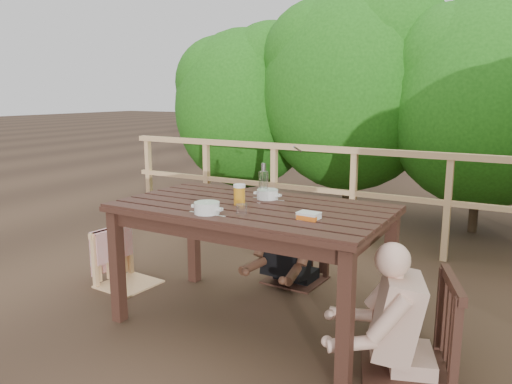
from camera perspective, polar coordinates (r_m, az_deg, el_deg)
The scene contains 15 objects.
ground at distance 3.53m, azimuth -0.42°, elevation -14.63°, with size 60.00×60.00×0.00m, color #4C3525.
table at distance 3.37m, azimuth -0.43°, elevation -8.43°, with size 1.75×0.98×0.81m, color #321C15.
chair_left at distance 4.14m, azimuth -14.59°, elevation -4.75°, with size 0.42×0.42×0.85m, color #DFAE76.
chair_far at distance 4.11m, azimuth 4.58°, elevation -4.17°, with size 0.45×0.45×0.90m, color #321C15.
chair_right at distance 2.93m, azimuth 17.22°, elevation -9.74°, with size 0.51×0.51×1.03m, color #321C15.
woman at distance 4.09m, azimuth 4.73°, elevation -2.41°, with size 0.46×0.57×1.15m, color black, non-canonical shape.
diner_right at distance 2.89m, azimuth 17.91°, elevation -8.16°, with size 0.49×0.60×1.21m, color tan, non-canonical shape.
railing at distance 5.11m, azimuth 11.01°, elevation -0.65°, with size 5.60×0.10×1.01m, color #DFAE76.
hedge_row at distance 6.07m, azimuth 19.06°, elevation 14.06°, with size 6.60×1.60×3.80m, color #1F5E14, non-canonical shape.
soup_near at distance 3.02m, azimuth -5.62°, elevation -1.96°, with size 0.26×0.26×0.09m, color white.
soup_far at distance 3.42m, azimuth 1.32°, elevation -0.38°, with size 0.25×0.25×0.08m, color white.
beer_glass at distance 3.24m, azimuth -1.90°, elevation -0.43°, with size 0.08×0.08×0.15m, color gold.
bottle at distance 3.34m, azimuth 0.87°, elevation 1.02°, with size 0.07×0.07×0.27m, color white.
tumbler at distance 2.97m, azimuth -1.66°, elevation -2.17°, with size 0.07×0.07×0.08m, color white.
butter_tub at distance 2.90m, azimuth 6.04°, elevation -2.84°, with size 0.13×0.09×0.05m, color silver.
Camera 1 is at (1.61, -2.74, 1.54)m, focal length 35.05 mm.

